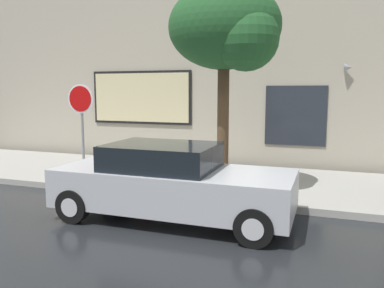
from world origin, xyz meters
The scene contains 7 objects.
ground_plane centered at (0.00, 0.00, 0.00)m, with size 60.00×60.00×0.00m, color black.
sidewalk centered at (0.00, 3.00, 0.07)m, with size 20.00×4.00×0.15m, color #A3A099.
building_facade centered at (-0.03, 5.50, 3.48)m, with size 20.00×0.67×7.00m.
parked_car centered at (-0.08, -0.10, 0.72)m, with size 4.50×1.84×1.45m.
fire_hydrant centered at (-1.50, 1.61, 0.54)m, with size 0.30×0.44×0.80m.
street_tree centered at (0.51, 1.82, 3.77)m, with size 2.55×2.17×4.68m.
stop_sign centered at (-3.41, 1.82, 1.90)m, with size 0.76×0.10×2.47m.
Camera 1 is at (2.69, -6.76, 2.46)m, focal length 36.26 mm.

